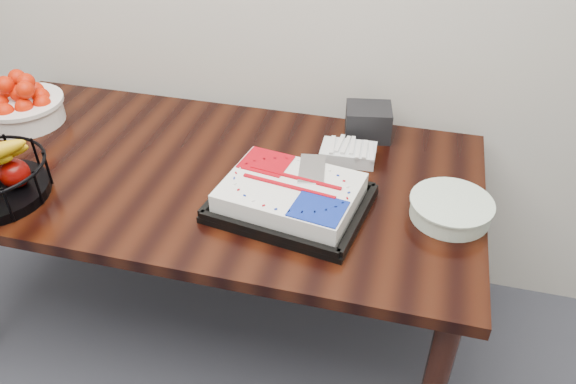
% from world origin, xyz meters
% --- Properties ---
extents(table, '(1.80, 0.90, 0.75)m').
position_xyz_m(table, '(0.00, 2.00, 0.66)').
color(table, black).
rests_on(table, ground).
extents(cake_tray, '(0.49, 0.41, 0.09)m').
position_xyz_m(cake_tray, '(0.33, 1.88, 0.79)').
color(cake_tray, black).
rests_on(cake_tray, table).
extents(tangerine_bowl, '(0.29, 0.29, 0.19)m').
position_xyz_m(tangerine_bowl, '(-0.74, 2.13, 0.83)').
color(tangerine_bowl, white).
rests_on(tangerine_bowl, table).
extents(plate_stack, '(0.24, 0.24, 0.06)m').
position_xyz_m(plate_stack, '(0.79, 1.95, 0.78)').
color(plate_stack, white).
rests_on(plate_stack, table).
extents(fork_bag, '(0.18, 0.12, 0.05)m').
position_xyz_m(fork_bag, '(0.46, 2.18, 0.78)').
color(fork_bag, silver).
rests_on(fork_bag, table).
extents(napkin_box, '(0.18, 0.16, 0.11)m').
position_xyz_m(napkin_box, '(0.49, 2.35, 0.81)').
color(napkin_box, black).
rests_on(napkin_box, table).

